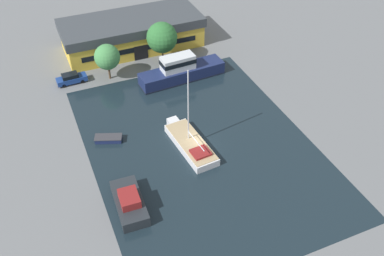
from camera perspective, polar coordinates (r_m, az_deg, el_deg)
The scene contains 10 objects.
ground_plane at distance 55.34m, azimuth 1.15°, elevation -2.52°, with size 440.00×440.00×0.00m, color slate.
water_canal at distance 55.33m, azimuth 1.15°, elevation -2.52°, with size 27.64×37.84×0.01m, color black.
warehouse_building at distance 76.60m, azimuth -8.01°, elevation 12.49°, with size 23.95×10.21×5.22m.
quay_tree_near_building at distance 70.16m, azimuth -4.03°, elevation 11.94°, with size 4.98×4.98×7.12m.
quay_tree_by_water at distance 67.46m, azimuth -11.25°, elevation 9.27°, with size 3.97×3.97×5.84m.
parked_car at distance 69.22m, azimuth -15.80°, elevation 6.38°, with size 4.68×1.91×1.65m.
sailboat_moored at distance 54.90m, azimuth -0.22°, elevation -2.06°, with size 3.97×10.59×11.28m.
motor_cruiser at distance 67.22m, azimuth -1.49°, elevation 7.65°, with size 13.90×4.14×4.20m.
small_dinghy at distance 57.07m, azimuth -11.08°, elevation -1.40°, with size 3.85×2.67×0.67m.
cabin_boat at distance 48.14m, azimuth -8.35°, elevation -9.77°, with size 3.25×6.83×2.40m.
Camera 1 is at (-17.04, -37.30, 37.15)m, focal length 40.00 mm.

